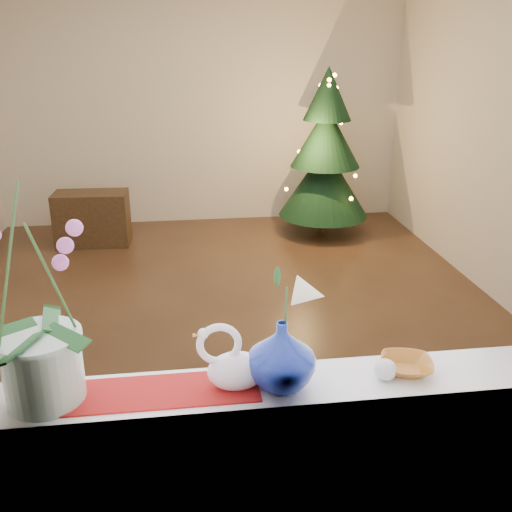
{
  "coord_description": "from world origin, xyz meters",
  "views": [
    {
      "loc": [
        -0.25,
        -3.99,
        2.02
      ],
      "look_at": [
        0.09,
        -1.4,
        1.01
      ],
      "focal_mm": 40.0,
      "sensor_mm": 36.0,
      "label": 1
    }
  ],
  "objects": [
    {
      "name": "ground",
      "position": [
        0.0,
        0.0,
        0.0
      ],
      "size": [
        5.0,
        5.0,
        0.0
      ],
      "primitive_type": "plane",
      "color": "#362216",
      "rests_on": "ground"
    },
    {
      "name": "wall_back",
      "position": [
        0.0,
        2.5,
        1.35
      ],
      "size": [
        4.5,
        0.1,
        2.7
      ],
      "primitive_type": "cube",
      "color": "beige",
      "rests_on": "ground"
    },
    {
      "name": "wall_front",
      "position": [
        0.0,
        -2.5,
        1.35
      ],
      "size": [
        4.5,
        0.1,
        2.7
      ],
      "primitive_type": "cube",
      "color": "beige",
      "rests_on": "ground"
    },
    {
      "name": "windowsill",
      "position": [
        0.0,
        -2.37,
        0.9
      ],
      "size": [
        2.2,
        0.26,
        0.04
      ],
      "primitive_type": "cube",
      "color": "white",
      "rests_on": "window_apron"
    },
    {
      "name": "window_frame",
      "position": [
        0.0,
        -2.47,
        1.7
      ],
      "size": [
        2.22,
        0.06,
        1.6
      ],
      "primitive_type": null,
      "color": "white",
      "rests_on": "windowsill"
    },
    {
      "name": "runner",
      "position": [
        -0.38,
        -2.37,
        0.92
      ],
      "size": [
        0.7,
        0.2,
        0.01
      ],
      "primitive_type": "cube",
      "color": "maroon",
      "rests_on": "windowsill"
    },
    {
      "name": "orchid_pot",
      "position": [
        -0.72,
        -2.36,
        1.31
      ],
      "size": [
        0.35,
        0.35,
        0.78
      ],
      "primitive_type": null,
      "rotation": [
        0.0,
        0.0,
        0.4
      ],
      "color": "beige",
      "rests_on": "windowsill"
    },
    {
      "name": "swan",
      "position": [
        -0.1,
        -2.37,
        1.03
      ],
      "size": [
        0.27,
        0.14,
        0.23
      ],
      "primitive_type": null,
      "rotation": [
        0.0,
        0.0,
        0.06
      ],
      "color": "white",
      "rests_on": "windowsill"
    },
    {
      "name": "blue_vase",
      "position": [
        0.05,
        -2.39,
        1.06
      ],
      "size": [
        0.34,
        0.34,
        0.27
      ],
      "primitive_type": "imported",
      "rotation": [
        0.0,
        0.0,
        0.39
      ],
      "color": "navy",
      "rests_on": "windowsill"
    },
    {
      "name": "lily",
      "position": [
        0.05,
        -2.39,
        1.3
      ],
      "size": [
        0.15,
        0.09,
        0.21
      ],
      "primitive_type": null,
      "color": "white",
      "rests_on": "blue_vase"
    },
    {
      "name": "paperweight",
      "position": [
        0.4,
        -2.39,
        0.96
      ],
      "size": [
        0.1,
        0.1,
        0.08
      ],
      "primitive_type": "sphere",
      "rotation": [
        0.0,
        0.0,
        0.44
      ],
      "color": "silver",
      "rests_on": "windowsill"
    },
    {
      "name": "amber_dish",
      "position": [
        0.5,
        -2.36,
        0.94
      ],
      "size": [
        0.18,
        0.18,
        0.04
      ],
      "primitive_type": "imported",
      "rotation": [
        0.0,
        0.0,
        -0.24
      ],
      "color": "#9B5C1D",
      "rests_on": "windowsill"
    },
    {
      "name": "xmas_tree",
      "position": [
        1.26,
        1.85,
        0.88
      ],
      "size": [
        1.23,
        1.23,
        1.76
      ],
      "primitive_type": null,
      "rotation": [
        0.0,
        0.0,
        0.36
      ],
      "color": "black",
      "rests_on": "ground"
    },
    {
      "name": "side_table",
      "position": [
        -1.18,
        1.79,
        0.27
      ],
      "size": [
        0.75,
        0.4,
        0.55
      ],
      "primitive_type": "cube",
      "rotation": [
        0.0,
        0.0,
        -0.05
      ],
      "color": "black",
      "rests_on": "ground"
    }
  ]
}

